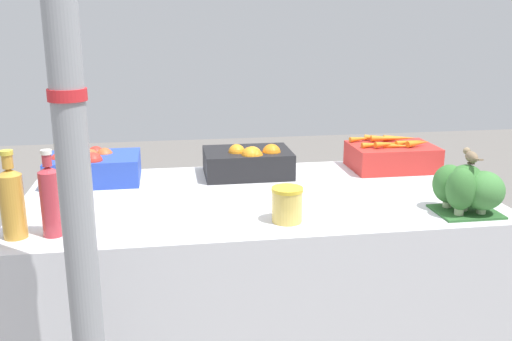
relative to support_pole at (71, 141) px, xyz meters
name	(u,v)px	position (x,y,z in m)	size (l,w,h in m)	color
market_table	(256,292)	(0.57, 0.67, -0.81)	(1.81, 0.93, 0.85)	silver
support_pole	(71,141)	(0.00, 0.00, 0.00)	(0.10, 0.10, 2.46)	gray
apple_crate	(93,167)	(-0.08, 0.97, -0.32)	(0.38, 0.27, 0.15)	#2847B7
orange_crate	(249,161)	(0.59, 0.96, -0.32)	(0.38, 0.27, 0.15)	black
carrot_crate	(392,156)	(1.25, 0.97, -0.32)	(0.38, 0.27, 0.14)	red
broccoli_pile	(467,188)	(1.28, 0.34, -0.29)	(0.22, 0.21, 0.18)	#2D602D
juice_bottle_amber	(12,201)	(-0.25, 0.35, -0.26)	(0.08, 0.08, 0.29)	gold
juice_bottle_ruby	(51,199)	(-0.14, 0.35, -0.26)	(0.07, 0.07, 0.28)	#B2333D
pickle_jar	(287,205)	(0.63, 0.36, -0.32)	(0.11, 0.11, 0.12)	#DBBC56
sparrow_bird	(471,156)	(1.30, 0.37, -0.18)	(0.04, 0.14, 0.05)	#4C3D2D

